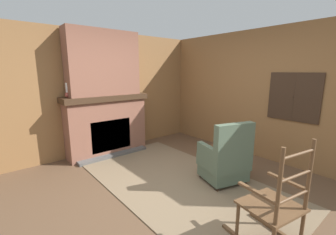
{
  "coord_description": "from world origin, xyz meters",
  "views": [
    {
      "loc": [
        2.28,
        -1.95,
        1.74
      ],
      "look_at": [
        -0.83,
        0.63,
        0.9
      ],
      "focal_mm": 24.0,
      "sensor_mm": 36.0,
      "label": 1
    }
  ],
  "objects_px": {
    "armchair": "(225,160)",
    "oil_lamp_vase": "(68,92)",
    "firewood_stack": "(215,151)",
    "storage_case": "(110,91)",
    "rocking_chair": "(274,210)"
  },
  "relations": [
    {
      "from": "armchair",
      "to": "oil_lamp_vase",
      "type": "relative_size",
      "value": 3.63
    },
    {
      "from": "firewood_stack",
      "to": "storage_case",
      "type": "relative_size",
      "value": 1.61
    },
    {
      "from": "oil_lamp_vase",
      "to": "rocking_chair",
      "type": "bearing_deg",
      "value": 12.91
    },
    {
      "from": "firewood_stack",
      "to": "storage_case",
      "type": "xyz_separation_m",
      "value": [
        -1.65,
        -1.5,
        1.22
      ]
    },
    {
      "from": "armchair",
      "to": "rocking_chair",
      "type": "bearing_deg",
      "value": 163.22
    },
    {
      "from": "rocking_chair",
      "to": "oil_lamp_vase",
      "type": "relative_size",
      "value": 4.15
    },
    {
      "from": "firewood_stack",
      "to": "armchair",
      "type": "bearing_deg",
      "value": -44.39
    },
    {
      "from": "storage_case",
      "to": "oil_lamp_vase",
      "type": "bearing_deg",
      "value": -90.01
    },
    {
      "from": "firewood_stack",
      "to": "rocking_chair",
      "type": "bearing_deg",
      "value": -38.53
    },
    {
      "from": "rocking_chair",
      "to": "firewood_stack",
      "type": "distance_m",
      "value": 2.47
    },
    {
      "from": "oil_lamp_vase",
      "to": "storage_case",
      "type": "xyz_separation_m",
      "value": [
        0.0,
        0.85,
        -0.03
      ]
    },
    {
      "from": "armchair",
      "to": "firewood_stack",
      "type": "height_order",
      "value": "armchair"
    },
    {
      "from": "rocking_chair",
      "to": "firewood_stack",
      "type": "relative_size",
      "value": 2.54
    },
    {
      "from": "rocking_chair",
      "to": "storage_case",
      "type": "bearing_deg",
      "value": 9.69
    },
    {
      "from": "firewood_stack",
      "to": "oil_lamp_vase",
      "type": "distance_m",
      "value": 3.13
    }
  ]
}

